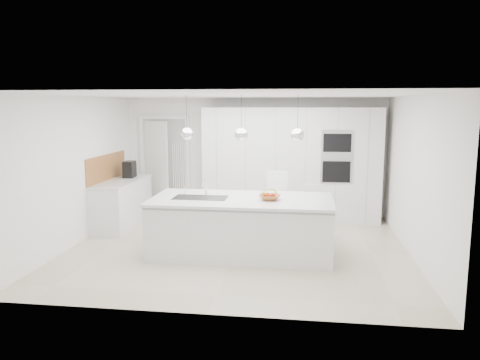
# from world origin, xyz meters

# --- Properties ---
(floor) EXTENTS (5.50, 5.50, 0.00)m
(floor) POSITION_xyz_m (0.00, 0.00, 0.00)
(floor) COLOR #C1B69C
(floor) RESTS_ON ground
(wall_back) EXTENTS (5.50, 0.00, 5.50)m
(wall_back) POSITION_xyz_m (0.00, 2.50, 1.25)
(wall_back) COLOR white
(wall_back) RESTS_ON ground
(wall_left) EXTENTS (0.00, 5.00, 5.00)m
(wall_left) POSITION_xyz_m (-2.75, 0.00, 1.25)
(wall_left) COLOR white
(wall_left) RESTS_ON ground
(ceiling) EXTENTS (5.50, 5.50, 0.00)m
(ceiling) POSITION_xyz_m (0.00, 0.00, 2.50)
(ceiling) COLOR white
(ceiling) RESTS_ON wall_back
(tall_cabinets) EXTENTS (3.60, 0.60, 2.30)m
(tall_cabinets) POSITION_xyz_m (0.80, 2.20, 1.15)
(tall_cabinets) COLOR silver
(tall_cabinets) RESTS_ON floor
(oven_stack) EXTENTS (0.62, 0.04, 1.05)m
(oven_stack) POSITION_xyz_m (1.70, 1.89, 1.35)
(oven_stack) COLOR #A5A5A8
(oven_stack) RESTS_ON tall_cabinets
(doorway_frame) EXTENTS (1.11, 0.08, 2.13)m
(doorway_frame) POSITION_xyz_m (-1.95, 2.47, 1.02)
(doorway_frame) COLOR white
(doorway_frame) RESTS_ON floor
(hallway_door) EXTENTS (0.76, 0.38, 2.00)m
(hallway_door) POSITION_xyz_m (-2.20, 2.42, 1.00)
(hallway_door) COLOR white
(hallway_door) RESTS_ON floor
(radiator) EXTENTS (0.32, 0.04, 1.40)m
(radiator) POSITION_xyz_m (-1.63, 2.46, 0.85)
(radiator) COLOR white
(radiator) RESTS_ON floor
(left_base_cabinets) EXTENTS (0.60, 1.80, 0.86)m
(left_base_cabinets) POSITION_xyz_m (-2.45, 1.20, 0.43)
(left_base_cabinets) COLOR silver
(left_base_cabinets) RESTS_ON floor
(left_worktop) EXTENTS (0.62, 1.82, 0.04)m
(left_worktop) POSITION_xyz_m (-2.45, 1.20, 0.88)
(left_worktop) COLOR silver
(left_worktop) RESTS_ON left_base_cabinets
(oak_backsplash) EXTENTS (0.02, 1.80, 0.50)m
(oak_backsplash) POSITION_xyz_m (-2.74, 1.20, 1.15)
(oak_backsplash) COLOR #A76935
(oak_backsplash) RESTS_ON wall_left
(island_base) EXTENTS (2.80, 1.20, 0.86)m
(island_base) POSITION_xyz_m (0.10, -0.30, 0.43)
(island_base) COLOR silver
(island_base) RESTS_ON floor
(island_worktop) EXTENTS (2.84, 1.40, 0.04)m
(island_worktop) POSITION_xyz_m (0.10, -0.25, 0.88)
(island_worktop) COLOR silver
(island_worktop) RESTS_ON island_base
(island_sink) EXTENTS (0.84, 0.44, 0.18)m
(island_sink) POSITION_xyz_m (-0.55, -0.30, 0.82)
(island_sink) COLOR #3F3F42
(island_sink) RESTS_ON island_worktop
(island_tap) EXTENTS (0.02, 0.02, 0.30)m
(island_tap) POSITION_xyz_m (-0.50, -0.10, 1.05)
(island_tap) COLOR white
(island_tap) RESTS_ON island_worktop
(pendant_left) EXTENTS (0.20, 0.20, 0.20)m
(pendant_left) POSITION_xyz_m (-0.75, -0.30, 1.90)
(pendant_left) COLOR white
(pendant_left) RESTS_ON ceiling
(pendant_mid) EXTENTS (0.20, 0.20, 0.20)m
(pendant_mid) POSITION_xyz_m (0.10, -0.30, 1.90)
(pendant_mid) COLOR white
(pendant_mid) RESTS_ON ceiling
(pendant_right) EXTENTS (0.20, 0.20, 0.20)m
(pendant_right) POSITION_xyz_m (0.95, -0.30, 1.90)
(pendant_right) COLOR white
(pendant_right) RESTS_ON ceiling
(fruit_bowl) EXTENTS (0.35, 0.35, 0.08)m
(fruit_bowl) POSITION_xyz_m (0.54, -0.33, 0.94)
(fruit_bowl) COLOR #A76935
(fruit_bowl) RESTS_ON island_worktop
(espresso_machine) EXTENTS (0.21, 0.31, 0.33)m
(espresso_machine) POSITION_xyz_m (-2.43, 1.60, 1.07)
(espresso_machine) COLOR black
(espresso_machine) RESTS_ON left_worktop
(bar_stool_left) EXTENTS (0.46, 0.60, 1.19)m
(bar_stool_left) POSITION_xyz_m (0.60, 0.61, 0.60)
(bar_stool_left) COLOR white
(bar_stool_left) RESTS_ON floor
(bar_stool_right) EXTENTS (0.39, 0.49, 0.97)m
(bar_stool_right) POSITION_xyz_m (1.23, 0.64, 0.49)
(bar_stool_right) COLOR white
(bar_stool_right) RESTS_ON floor
(apple_a) EXTENTS (0.09, 0.09, 0.09)m
(apple_a) POSITION_xyz_m (0.51, -0.35, 0.97)
(apple_a) COLOR #9D1906
(apple_a) RESTS_ON fruit_bowl
(apple_b) EXTENTS (0.08, 0.08, 0.08)m
(apple_b) POSITION_xyz_m (0.49, -0.34, 0.97)
(apple_b) COLOR #9D1906
(apple_b) RESTS_ON fruit_bowl
(apple_c) EXTENTS (0.08, 0.08, 0.08)m
(apple_c) POSITION_xyz_m (0.55, -0.40, 0.97)
(apple_c) COLOR #9D1906
(apple_c) RESTS_ON fruit_bowl
(apple_extra_3) EXTENTS (0.08, 0.08, 0.08)m
(apple_extra_3) POSITION_xyz_m (0.59, -0.34, 0.97)
(apple_extra_3) COLOR #9D1906
(apple_extra_3) RESTS_ON fruit_bowl
(banana_bunch) EXTENTS (0.25, 0.18, 0.22)m
(banana_bunch) POSITION_xyz_m (0.55, -0.35, 1.02)
(banana_bunch) COLOR gold
(banana_bunch) RESTS_ON fruit_bowl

